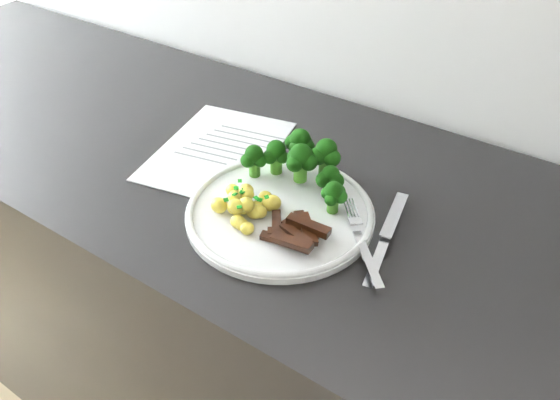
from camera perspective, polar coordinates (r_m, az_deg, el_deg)
counter at (r=1.20m, az=2.15°, el=-16.34°), size 2.37×0.59×0.89m
recipe_paper at (r=0.97m, az=-6.48°, el=5.19°), size 0.25×0.31×0.00m
plate at (r=0.82m, az=0.00°, el=-1.21°), size 0.28×0.28×0.02m
broccoli at (r=0.85m, az=2.51°, el=4.12°), size 0.19×0.11×0.07m
potatoes at (r=0.81m, az=-3.51°, el=-0.54°), size 0.09×0.09×0.04m
beef_strips at (r=0.77m, az=1.77°, el=-3.31°), size 0.10×0.08×0.03m
fork at (r=0.76m, az=8.62°, el=-4.62°), size 0.13×0.15×0.02m
knife at (r=0.77m, az=10.57°, el=-4.96°), size 0.06×0.20×0.02m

